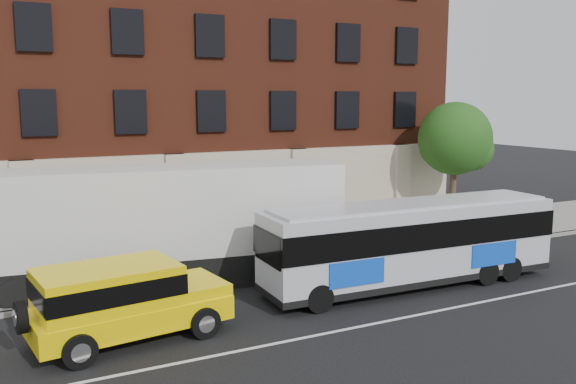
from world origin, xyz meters
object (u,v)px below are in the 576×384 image
city_bus (412,240)px  yellow_suv (121,298)px  shipping_container (164,227)px  street_tree (456,141)px

city_bus → yellow_suv: size_ratio=1.94×
yellow_suv → shipping_container: shipping_container is taller
street_tree → city_bus: street_tree is taller
city_bus → yellow_suv: bearing=-177.9°
yellow_suv → shipping_container: 5.08m
street_tree → shipping_container: 15.76m
street_tree → shipping_container: size_ratio=0.49×
street_tree → city_bus: (-7.79, -6.56, -2.77)m
city_bus → shipping_container: 8.59m
street_tree → yellow_suv: (-17.80, -6.93, -3.20)m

